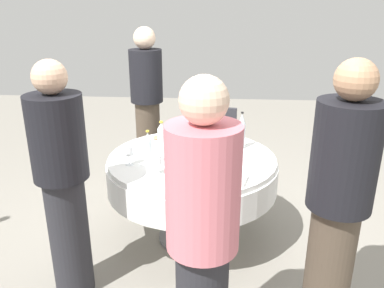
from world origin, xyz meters
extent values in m
plane|color=gray|center=(0.00, 0.00, 0.00)|extent=(10.00, 10.00, 0.00)
cylinder|color=white|center=(0.00, 0.00, 0.72)|extent=(1.32, 1.32, 0.04)
cylinder|color=white|center=(0.00, 0.00, 0.59)|extent=(1.35, 1.35, 0.22)
cylinder|color=slate|center=(0.00, 0.00, 0.24)|extent=(0.14, 0.14, 0.48)
cylinder|color=slate|center=(0.00, 0.00, 0.01)|extent=(0.56, 0.56, 0.03)
cylinder|color=silver|center=(-0.23, 0.39, 0.85)|extent=(0.06, 0.06, 0.21)
cone|color=silver|center=(-0.23, 0.39, 1.00)|extent=(0.06, 0.06, 0.09)
cylinder|color=black|center=(-0.23, 0.39, 1.04)|extent=(0.02, 0.02, 0.01)
cylinder|color=silver|center=(0.17, -0.31, 0.83)|extent=(0.06, 0.06, 0.18)
cone|color=silver|center=(0.17, -0.31, 0.96)|extent=(0.05, 0.05, 0.07)
cylinder|color=gold|center=(0.17, -0.31, 1.00)|extent=(0.03, 0.03, 0.01)
cylinder|color=#194728|center=(-0.16, 0.07, 0.85)|extent=(0.07, 0.07, 0.22)
cone|color=#194728|center=(-0.16, 0.07, 1.00)|extent=(0.06, 0.06, 0.09)
cylinder|color=red|center=(-0.16, 0.07, 1.05)|extent=(0.03, 0.03, 0.01)
cylinder|color=silver|center=(-0.13, -0.26, 0.83)|extent=(0.06, 0.06, 0.18)
cone|color=silver|center=(-0.13, -0.26, 0.95)|extent=(0.06, 0.06, 0.05)
cylinder|color=gold|center=(-0.13, -0.26, 0.98)|extent=(0.03, 0.03, 0.01)
cylinder|color=white|center=(0.19, -0.46, 0.74)|extent=(0.06, 0.06, 0.00)
cylinder|color=white|center=(0.19, -0.46, 0.78)|extent=(0.01, 0.01, 0.07)
cylinder|color=white|center=(0.19, -0.46, 0.85)|extent=(0.07, 0.07, 0.07)
cylinder|color=white|center=(-0.08, 0.31, 0.74)|extent=(0.06, 0.06, 0.00)
cylinder|color=white|center=(-0.08, 0.31, 0.77)|extent=(0.01, 0.01, 0.06)
cylinder|color=white|center=(-0.08, 0.31, 0.84)|extent=(0.07, 0.07, 0.08)
cylinder|color=gold|center=(-0.08, 0.31, 0.82)|extent=(0.06, 0.06, 0.03)
cylinder|color=white|center=(0.34, -0.22, 0.74)|extent=(0.06, 0.06, 0.00)
cylinder|color=white|center=(0.34, -0.22, 0.78)|extent=(0.01, 0.01, 0.08)
cylinder|color=white|center=(0.34, -0.22, 0.85)|extent=(0.07, 0.07, 0.06)
cylinder|color=gold|center=(0.34, -0.22, 0.83)|extent=(0.06, 0.06, 0.03)
cylinder|color=white|center=(0.16, 0.00, 0.74)|extent=(0.06, 0.06, 0.00)
cylinder|color=white|center=(0.16, 0.00, 0.78)|extent=(0.01, 0.01, 0.08)
cylinder|color=white|center=(0.16, 0.00, 0.86)|extent=(0.07, 0.07, 0.08)
cylinder|color=white|center=(0.01, -0.01, 0.74)|extent=(0.06, 0.06, 0.00)
cylinder|color=white|center=(0.01, -0.01, 0.78)|extent=(0.01, 0.01, 0.07)
cylinder|color=white|center=(0.01, -0.01, 0.85)|extent=(0.07, 0.07, 0.07)
cylinder|color=white|center=(0.12, 0.25, 0.75)|extent=(0.24, 0.24, 0.02)
cylinder|color=white|center=(-0.43, 0.10, 0.75)|extent=(0.25, 0.25, 0.02)
cylinder|color=white|center=(-0.36, -0.33, 0.75)|extent=(0.21, 0.21, 0.02)
ellipsoid|color=tan|center=(-0.36, -0.33, 0.77)|extent=(0.09, 0.08, 0.02)
cylinder|color=white|center=(0.42, -0.03, 0.75)|extent=(0.24, 0.24, 0.02)
ellipsoid|color=tan|center=(0.42, -0.03, 0.77)|extent=(0.11, 0.10, 0.02)
cube|color=white|center=(0.42, 0.32, 0.75)|extent=(0.20, 0.20, 0.02)
cylinder|color=#26262B|center=(0.69, -0.77, 0.43)|extent=(0.26, 0.26, 0.86)
cylinder|color=black|center=(0.69, -0.77, 1.12)|extent=(0.34, 0.34, 0.53)
sphere|color=#D8AD8C|center=(0.69, -0.77, 1.49)|extent=(0.20, 0.20, 0.20)
cylinder|color=#4C3F33|center=(0.94, 0.85, 0.43)|extent=(0.26, 0.26, 0.86)
cylinder|color=black|center=(0.94, 0.85, 1.15)|extent=(0.34, 0.34, 0.58)
sphere|color=tan|center=(0.94, 0.85, 1.54)|extent=(0.21, 0.21, 0.21)
cylinder|color=#D8727F|center=(1.28, 0.14, 1.11)|extent=(0.34, 0.34, 0.60)
sphere|color=beige|center=(1.28, 0.14, 1.52)|extent=(0.21, 0.21, 0.21)
cylinder|color=#4C3F33|center=(-1.15, -0.56, 0.45)|extent=(0.26, 0.26, 0.89)
cylinder|color=black|center=(-1.15, -0.56, 1.16)|extent=(0.34, 0.34, 0.54)
sphere|color=beige|center=(-1.15, -0.56, 1.54)|extent=(0.22, 0.22, 0.22)
cube|color=#2D2D33|center=(-1.22, 0.22, 0.45)|extent=(0.46, 0.46, 0.04)
cube|color=#2D2D33|center=(-1.04, 0.19, 0.66)|extent=(0.11, 0.40, 0.42)
cylinder|color=gray|center=(-1.36, 0.42, 0.21)|extent=(0.03, 0.03, 0.43)
cylinder|color=gray|center=(-1.42, 0.08, 0.21)|extent=(0.03, 0.03, 0.43)
cylinder|color=gray|center=(-1.02, 0.36, 0.21)|extent=(0.03, 0.03, 0.43)
cylinder|color=gray|center=(-1.08, 0.02, 0.21)|extent=(0.03, 0.03, 0.43)
camera|label=1|loc=(2.85, 0.21, 1.90)|focal=36.59mm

